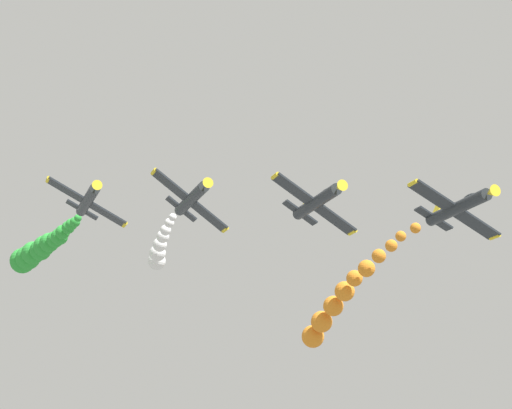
{
  "coord_description": "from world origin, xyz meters",
  "views": [
    {
      "loc": [
        27.0,
        74.26,
        68.66
      ],
      "look_at": [
        0.0,
        0.0,
        91.59
      ],
      "focal_mm": 59.48,
      "sensor_mm": 36.0,
      "label": 1
    }
  ],
  "objects_px": {
    "airplane_right_inner": "(192,198)",
    "airplane_left_outer": "(88,200)",
    "airplane_lead": "(458,207)",
    "airplane_left_inner": "(317,202)"
  },
  "relations": [
    {
      "from": "airplane_lead",
      "to": "airplane_left_outer",
      "type": "height_order",
      "value": "airplane_left_outer"
    },
    {
      "from": "airplane_lead",
      "to": "airplane_left_outer",
      "type": "xyz_separation_m",
      "value": [
        29.22,
        -23.59,
        4.31
      ]
    },
    {
      "from": "airplane_right_inner",
      "to": "airplane_lead",
      "type": "bearing_deg",
      "value": 141.17
    },
    {
      "from": "airplane_right_inner",
      "to": "airplane_left_outer",
      "type": "relative_size",
      "value": 1.0
    },
    {
      "from": "airplane_lead",
      "to": "airplane_left_outer",
      "type": "distance_m",
      "value": 37.79
    },
    {
      "from": "airplane_right_inner",
      "to": "airplane_left_outer",
      "type": "xyz_separation_m",
      "value": [
        9.14,
        -7.43,
        0.99
      ]
    },
    {
      "from": "airplane_lead",
      "to": "airplane_left_outer",
      "type": "bearing_deg",
      "value": -38.92
    },
    {
      "from": "airplane_right_inner",
      "to": "airplane_left_outer",
      "type": "bearing_deg",
      "value": -39.11
    },
    {
      "from": "airplane_left_outer",
      "to": "airplane_right_inner",
      "type": "bearing_deg",
      "value": 140.89
    },
    {
      "from": "airplane_lead",
      "to": "airplane_left_inner",
      "type": "bearing_deg",
      "value": -37.17
    }
  ]
}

